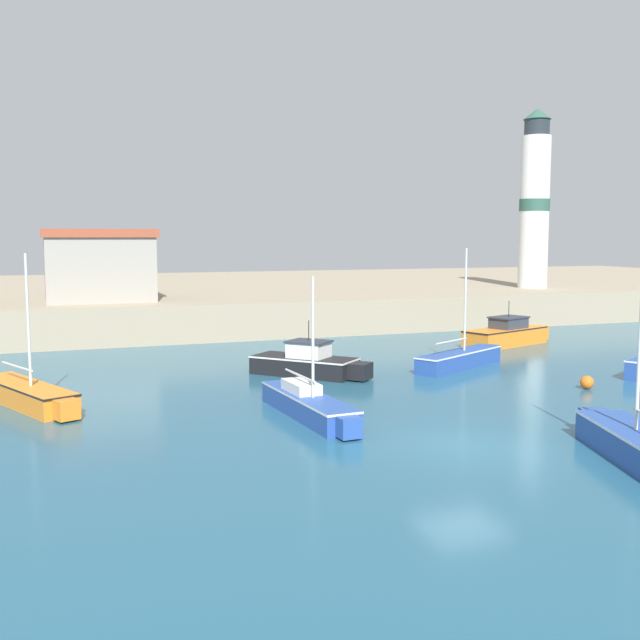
% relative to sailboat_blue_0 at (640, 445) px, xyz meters
% --- Properties ---
extents(ground_plane, '(200.00, 200.00, 0.00)m').
position_rel_sailboat_blue_0_xyz_m(ground_plane, '(-3.69, 3.00, -0.47)').
color(ground_plane, '#235670').
extents(quay_seawall, '(120.00, 40.00, 2.23)m').
position_rel_sailboat_blue_0_xyz_m(quay_seawall, '(-3.69, 46.71, 0.65)').
color(quay_seawall, gray).
rests_on(quay_seawall, ground).
extents(sailboat_blue_0, '(3.11, 6.28, 5.79)m').
position_rel_sailboat_blue_0_xyz_m(sailboat_blue_0, '(0.00, 0.00, 0.00)').
color(sailboat_blue_0, '#284C9E').
rests_on(sailboat_blue_0, ground).
extents(sailboat_blue_1, '(1.57, 6.45, 4.81)m').
position_rel_sailboat_blue_0_xyz_m(sailboat_blue_1, '(-6.69, 8.00, -0.01)').
color(sailboat_blue_1, '#284C9E').
rests_on(sailboat_blue_1, ground).
extents(motorboat_orange_2, '(6.46, 3.60, 2.52)m').
position_rel_sailboat_blue_0_xyz_m(motorboat_orange_2, '(9.64, 20.17, 0.15)').
color(motorboat_orange_2, orange).
rests_on(motorboat_orange_2, ground).
extents(sailboat_blue_3, '(6.05, 3.83, 5.57)m').
position_rel_sailboat_blue_0_xyz_m(sailboat_blue_3, '(3.29, 14.70, -0.02)').
color(sailboat_blue_3, '#284C9E').
rests_on(sailboat_blue_3, ground).
extents(motorboat_black_4, '(4.71, 4.98, 2.45)m').
position_rel_sailboat_blue_0_xyz_m(motorboat_black_4, '(-4.13, 15.25, 0.10)').
color(motorboat_black_4, black).
rests_on(motorboat_black_4, ground).
extents(sailboat_orange_5, '(3.62, 6.47, 5.52)m').
position_rel_sailboat_blue_0_xyz_m(sailboat_orange_5, '(-15.66, 13.16, -0.03)').
color(sailboat_orange_5, orange).
rests_on(sailboat_orange_5, ground).
extents(mooring_buoy, '(0.54, 0.54, 0.54)m').
position_rel_sailboat_blue_0_xyz_m(mooring_buoy, '(5.40, 8.50, -0.20)').
color(mooring_buoy, orange).
rests_on(mooring_buoy, ground).
extents(lighthouse, '(2.26, 2.26, 13.44)m').
position_rel_sailboat_blue_0_xyz_m(lighthouse, '(20.31, 32.52, 8.29)').
color(lighthouse, silver).
rests_on(lighthouse, quay_seawall).
extents(harbor_shed_near_wharf, '(6.56, 6.25, 4.35)m').
position_rel_sailboat_blue_0_xyz_m(harbor_shed_near_wharf, '(-11.69, 32.35, 3.96)').
color(harbor_shed_near_wharf, gray).
rests_on(harbor_shed_near_wharf, quay_seawall).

